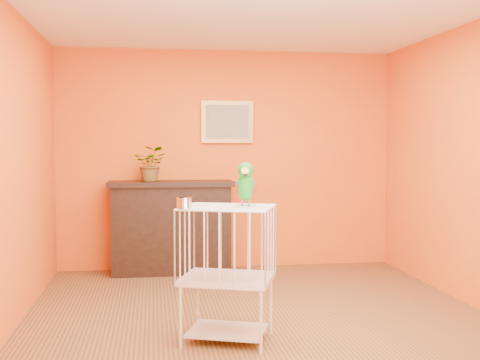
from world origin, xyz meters
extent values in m
plane|color=brown|center=(0.00, 0.00, 0.00)|extent=(4.50, 4.50, 0.00)
plane|color=orange|center=(0.00, 2.25, 1.30)|extent=(4.00, 0.00, 4.00)
plane|color=orange|center=(0.00, -2.25, 1.30)|extent=(4.00, 0.00, 4.00)
plane|color=orange|center=(-2.00, 0.00, 1.30)|extent=(0.00, 4.50, 4.50)
plane|color=white|center=(0.00, 0.00, 2.60)|extent=(4.50, 4.50, 0.00)
cube|color=black|center=(-0.68, 2.01, 0.50)|extent=(1.34, 0.45, 1.00)
cube|color=black|center=(-0.68, 2.01, 1.03)|extent=(1.43, 0.51, 0.06)
cube|color=black|center=(-0.68, 1.80, 0.50)|extent=(0.94, 0.02, 0.50)
cube|color=#53171D|center=(-0.96, 1.95, 0.39)|extent=(0.06, 0.20, 0.31)
cube|color=#314824|center=(-0.87, 1.95, 0.39)|extent=(0.06, 0.20, 0.31)
cube|color=#53171D|center=(-0.77, 1.95, 0.39)|extent=(0.06, 0.20, 0.31)
cube|color=#314824|center=(-0.66, 1.95, 0.39)|extent=(0.06, 0.20, 0.31)
cube|color=#53171D|center=(-0.54, 1.95, 0.39)|extent=(0.06, 0.20, 0.31)
imported|color=#26722D|center=(-0.90, 2.05, 1.22)|extent=(0.44, 0.47, 0.31)
cube|color=#B48740|center=(0.00, 2.22, 1.75)|extent=(0.62, 0.03, 0.50)
cube|color=gray|center=(0.00, 2.21, 1.75)|extent=(0.52, 0.01, 0.40)
cube|color=silver|center=(-0.34, -0.50, 0.08)|extent=(0.67, 0.59, 0.02)
cube|color=silver|center=(-0.34, -0.50, 0.48)|extent=(0.79, 0.70, 0.04)
cube|color=silver|center=(-0.34, -0.50, 1.01)|extent=(0.79, 0.70, 0.01)
cylinder|color=silver|center=(-0.70, -0.62, 0.23)|extent=(0.02, 0.02, 0.45)
cylinder|color=silver|center=(-0.14, -0.82, 0.23)|extent=(0.02, 0.02, 0.45)
cylinder|color=silver|center=(-0.54, -0.19, 0.23)|extent=(0.02, 0.02, 0.45)
cylinder|color=silver|center=(0.01, -0.39, 0.23)|extent=(0.02, 0.02, 0.45)
cylinder|color=silver|center=(-0.67, -0.61, 1.06)|extent=(0.11, 0.11, 0.08)
cylinder|color=#59544C|center=(-0.22, -0.48, 1.04)|extent=(0.01, 0.01, 0.05)
cylinder|color=#59544C|center=(-0.17, -0.49, 1.04)|extent=(0.01, 0.01, 0.05)
ellipsoid|color=#0D881D|center=(-0.20, -0.48, 1.16)|extent=(0.16, 0.20, 0.24)
ellipsoid|color=#0D881D|center=(-0.21, -0.52, 1.29)|extent=(0.14, 0.14, 0.12)
cone|color=orange|center=(-0.22, -0.57, 1.28)|extent=(0.07, 0.09, 0.08)
cone|color=black|center=(-0.21, -0.56, 1.25)|extent=(0.03, 0.03, 0.03)
sphere|color=black|center=(-0.25, -0.53, 1.30)|extent=(0.02, 0.02, 0.02)
sphere|color=black|center=(-0.17, -0.55, 1.30)|extent=(0.02, 0.02, 0.02)
ellipsoid|color=#A50C0C|center=(-0.26, -0.46, 1.15)|extent=(0.04, 0.07, 0.08)
ellipsoid|color=navy|center=(-0.13, -0.48, 1.15)|extent=(0.04, 0.07, 0.08)
cone|color=#0D881D|center=(-0.18, -0.41, 1.08)|extent=(0.10, 0.18, 0.13)
camera|label=1|loc=(-0.89, -4.91, 1.47)|focal=45.00mm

